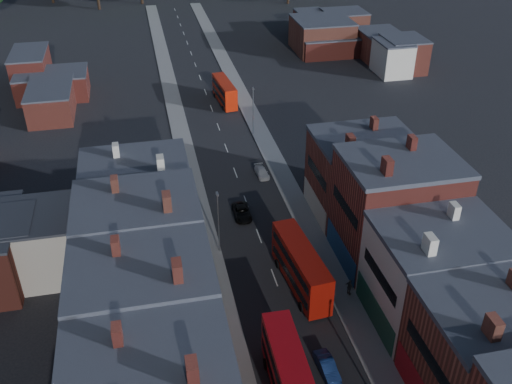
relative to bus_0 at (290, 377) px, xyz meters
name	(u,v)px	position (x,y,z in m)	size (l,w,h in m)	color
pavement_west	(190,170)	(-3.94, 41.85, -2.58)	(3.00, 200.00, 0.12)	gray
pavement_east	(275,161)	(9.06, 41.85, -2.58)	(3.00, 200.00, 0.12)	gray
lamp_post_2	(218,218)	(-2.64, 21.85, 2.06)	(0.25, 0.70, 8.12)	slate
lamp_post_3	(253,108)	(7.76, 51.85, 2.06)	(0.25, 0.70, 8.12)	slate
bus_0	(290,377)	(0.00, 0.00, 0.00)	(3.03, 11.39, 4.90)	red
bus_1	(301,266)	(4.98, 13.98, 0.02)	(3.68, 11.63, 4.94)	#9D1209
bus_2	(225,91)	(5.33, 65.72, -0.36)	(3.15, 9.97, 4.24)	#B81D08
car_1	(327,367)	(4.12, 2.06, -2.00)	(1.36, 3.91, 1.29)	navy
car_2	(242,212)	(1.36, 28.54, -2.01)	(2.10, 4.55, 1.27)	black
car_3	(262,172)	(6.14, 38.26, -2.09)	(1.55, 3.82, 1.11)	silver
ped_3	(350,287)	(9.69, 11.43, -1.58)	(1.11, 0.50, 1.89)	#5C564F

